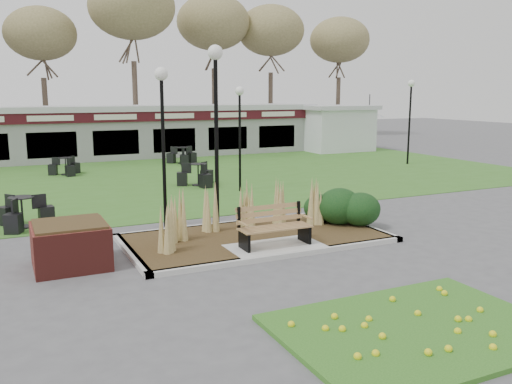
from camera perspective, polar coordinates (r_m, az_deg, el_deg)
name	(u,v)px	position (r m, az deg, el deg)	size (l,w,h in m)	color
ground	(278,253)	(12.49, 2.34, -6.42)	(100.00, 100.00, 0.00)	#515154
lawn	(148,178)	(23.53, -11.34, 1.42)	(34.00, 16.00, 0.02)	#386C22
flower_bed	(417,328)	(8.90, 16.61, -13.51)	(4.20, 3.00, 0.16)	#2B611B
planting_bed	(298,219)	(14.13, 4.40, -2.90)	(6.75, 3.40, 1.27)	#382B16
park_bench	(273,226)	(12.54, 1.83, -3.55)	(1.70, 0.66, 0.93)	#A38649
brick_planter	(70,245)	(12.05, -18.96, -5.26)	(1.50, 1.50, 0.95)	maroon
food_pavilion	(111,132)	(31.11, -15.05, 6.14)	(24.60, 3.40, 2.90)	gray
service_hut	(336,128)	(34.42, 8.43, 6.72)	(4.40, 3.40, 2.83)	silver
tree_backdrop	(83,20)	(39.26, -17.78, 16.91)	(47.24, 5.24, 10.36)	#47382B
lamp_post_near_left	(162,112)	(14.64, -9.83, 8.31)	(0.35, 0.35, 4.27)	black
lamp_post_near_right	(216,95)	(14.77, -4.25, 10.12)	(0.40, 0.40, 4.86)	black
lamp_post_mid_right	(240,116)	(19.80, -1.73, 8.04)	(0.32, 0.32, 3.83)	black
lamp_post_far_right	(410,103)	(28.54, 15.95, 8.99)	(0.35, 0.35, 4.24)	black
bistro_set_a	(23,217)	(15.93, -23.36, -2.45)	(1.46, 1.57, 0.84)	black
bistro_set_b	(66,169)	(25.42, -19.37, 2.30)	(1.41, 1.37, 0.77)	black
bistro_set_c	(182,158)	(28.09, -7.76, 3.56)	(1.56, 1.48, 0.84)	black
bistro_set_d	(198,178)	(21.35, -6.10, 1.46)	(1.61, 1.50, 0.86)	black
patio_umbrella	(369,125)	(35.86, 11.78, 6.87)	(1.94, 1.98, 2.39)	black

